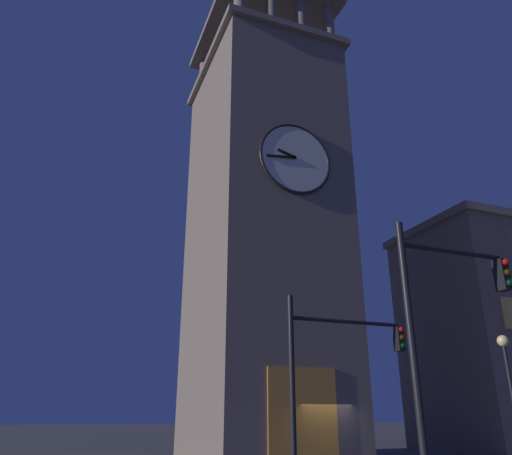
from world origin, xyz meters
The scene contains 4 objects.
clocktower centered at (1.15, -4.50, 11.79)m, with size 7.52×9.45×28.38m.
traffic_signal_mid centered at (3.34, 11.35, 3.96)m, with size 2.99×0.41×6.12m.
traffic_signal_far centered at (3.53, 6.79, 3.52)m, with size 3.91×0.41×5.38m.
street_lamp centered at (-4.97, 5.14, 3.49)m, with size 0.44×0.44×4.98m.
Camera 1 is at (10.90, 19.78, 2.11)m, focal length 34.57 mm.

